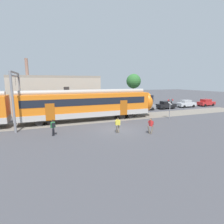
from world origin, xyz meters
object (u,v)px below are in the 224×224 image
pedestrian_yellow (118,124)px  pedestrian_red (151,125)px  parked_car_silver (186,104)px  pedestrian_green (53,126)px  parked_car_red (206,103)px  crossing_signal (170,105)px  parked_car_grey (145,106)px  parked_car_black (166,105)px

pedestrian_yellow → pedestrian_red: 3.47m
pedestrian_red → parked_car_silver: bearing=37.2°
pedestrian_green → pedestrian_red: same height
parked_car_red → pedestrian_yellow: bearing=-155.9°
parked_car_red → pedestrian_green: bearing=-162.5°
crossing_signal → parked_car_red: bearing=25.6°
parked_car_grey → parked_car_silver: 10.34m
pedestrian_yellow → crossing_signal: 10.83m
parked_car_grey → crossing_signal: crossing_signal is taller
pedestrian_red → parked_car_red: 26.94m
pedestrian_green → parked_car_grey: bearing=31.3°
pedestrian_green → pedestrian_red: 10.01m
parked_car_grey → parked_car_silver: bearing=1.0°
parked_car_grey → crossing_signal: 7.91m
parked_car_black → parked_car_red: 10.88m
parked_car_black → parked_car_silver: bearing=1.4°
pedestrian_green → pedestrian_yellow: size_ratio=1.00×
pedestrian_yellow → parked_car_silver: pedestrian_yellow is taller
pedestrian_green → parked_car_black: bearing=25.2°
pedestrian_green → parked_car_grey: 19.93m
parked_car_grey → pedestrian_red: bearing=-119.3°
pedestrian_green → pedestrian_red: bearing=-17.4°
parked_car_grey → parked_car_black: bearing=0.5°
pedestrian_red → parked_car_grey: bearing=60.7°
pedestrian_green → pedestrian_yellow: (6.48, -1.40, -0.03)m
parked_car_grey → parked_car_red: bearing=0.2°
parked_car_black → parked_car_red: size_ratio=1.00×
pedestrian_red → crossing_signal: crossing_signal is taller
pedestrian_red → parked_car_black: 18.31m
parked_car_grey → parked_car_red: 15.90m
parked_car_silver → pedestrian_yellow: bearing=-150.3°
parked_car_black → crossing_signal: (-5.55, -7.84, 1.23)m
parked_car_grey → parked_car_red: (15.90, 0.06, 0.00)m
pedestrian_yellow → crossing_signal: size_ratio=0.56×
pedestrian_green → parked_car_silver: size_ratio=0.41×
parked_car_black → crossing_signal: crossing_signal is taller
pedestrian_green → pedestrian_yellow: same height
pedestrian_green → parked_car_silver: (27.37, 10.51, -0.21)m
parked_car_silver → parked_car_red: (5.56, -0.11, 0.00)m
pedestrian_red → crossing_signal: bearing=38.6°
parked_car_black → parked_car_red: bearing=0.1°
pedestrian_yellow → pedestrian_red: same height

